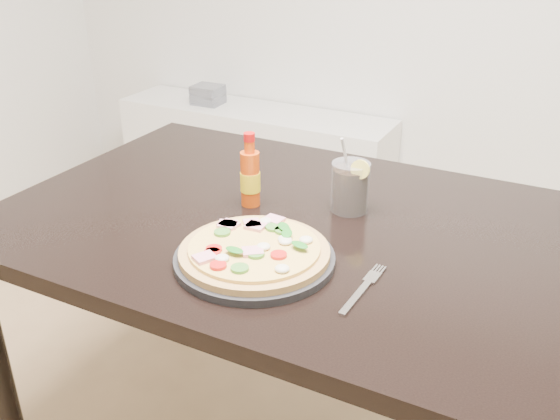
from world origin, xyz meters
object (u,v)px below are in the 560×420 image
at_px(plate, 255,259).
at_px(pizza, 255,250).
at_px(fork, 364,287).
at_px(media_console, 254,157).
at_px(dining_table, 304,253).
at_px(hot_sauce_bottle, 250,177).
at_px(cola_cup, 350,188).

relative_size(plate, pizza, 1.07).
relative_size(fork, media_console, 0.13).
height_order(dining_table, pizza, pizza).
bearing_deg(pizza, media_console, 119.94).
height_order(plate, pizza, pizza).
xyz_separation_m(dining_table, fork, (0.22, -0.20, 0.09)).
bearing_deg(fork, media_console, 127.96).
bearing_deg(dining_table, media_console, 123.72).
distance_m(plate, media_console, 1.96).
height_order(pizza, hot_sauce_bottle, hot_sauce_bottle).
bearing_deg(fork, pizza, -175.69).
bearing_deg(media_console, cola_cup, -52.41).
relative_size(pizza, hot_sauce_bottle, 1.68).
bearing_deg(hot_sauce_bottle, media_console, 119.66).
xyz_separation_m(dining_table, pizza, (-0.01, -0.21, 0.11)).
bearing_deg(dining_table, pizza, -93.16).
distance_m(cola_cup, media_console, 1.76).
bearing_deg(cola_cup, fork, -63.49).
height_order(fork, media_console, fork).
bearing_deg(pizza, fork, 2.07).
distance_m(pizza, hot_sauce_bottle, 0.27).
distance_m(dining_table, hot_sauce_bottle, 0.22).
bearing_deg(plate, hot_sauce_bottle, 121.54).
bearing_deg(cola_cup, dining_table, -122.53).
height_order(hot_sauce_bottle, fork, hot_sauce_bottle).
relative_size(plate, fork, 1.70).
xyz_separation_m(cola_cup, media_console, (-1.02, 1.32, -0.56)).
xyz_separation_m(dining_table, plate, (-0.01, -0.21, 0.09)).
bearing_deg(hot_sauce_bottle, fork, -30.88).
bearing_deg(dining_table, plate, -93.01).
bearing_deg(cola_cup, plate, -103.86).
relative_size(hot_sauce_bottle, media_console, 0.13).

